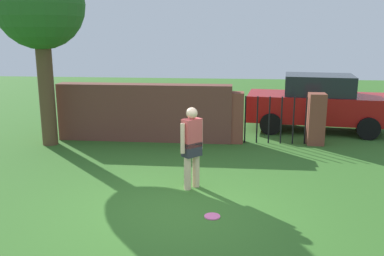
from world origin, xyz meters
name	(u,v)px	position (x,y,z in m)	size (l,w,h in m)	color
ground_plane	(176,210)	(0.00, 0.00, 0.00)	(40.00, 40.00, 0.00)	#336623
brick_wall	(145,112)	(-1.50, 4.62, 0.79)	(4.85, 0.50, 1.59)	brown
tree	(40,8)	(-3.99, 3.93, 3.59)	(2.27, 2.27, 4.81)	brown
person	(192,144)	(0.17, 1.06, 0.90)	(0.41, 0.41, 1.62)	beige
fence_gate	(275,118)	(2.11, 4.62, 0.70)	(2.61, 0.44, 1.40)	brown
car	(318,103)	(3.54, 6.30, 0.86)	(4.38, 2.32, 1.72)	#A51111
frisbee_pink	(212,216)	(0.64, -0.23, 0.01)	(0.27, 0.27, 0.02)	pink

